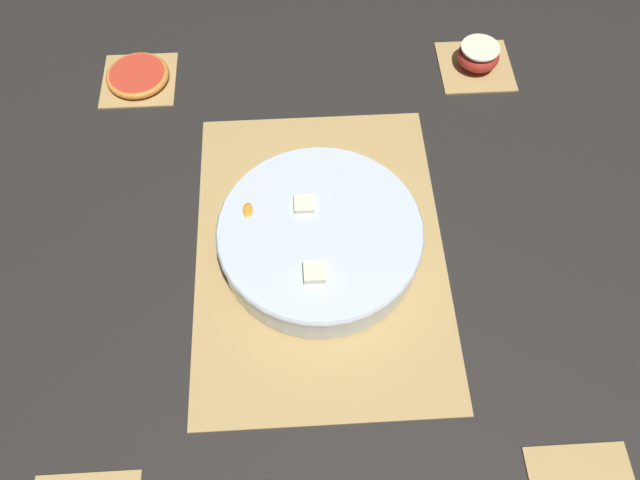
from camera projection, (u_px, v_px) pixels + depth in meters
name	position (u px, v px, depth m)	size (l,w,h in m)	color
ground_plane	(320.00, 250.00, 0.87)	(6.00, 6.00, 0.00)	black
bamboo_mat_center	(320.00, 249.00, 0.87)	(0.48, 0.34, 0.01)	tan
coaster_mat_near_left	(139.00, 80.00, 1.03)	(0.12, 0.12, 0.01)	tan
coaster_mat_far_left	(475.00, 66.00, 1.05)	(0.12, 0.12, 0.01)	tan
fruit_salad_bowl	(320.00, 236.00, 0.84)	(0.28, 0.28, 0.06)	silver
apple_half	(478.00, 55.00, 1.03)	(0.07, 0.07, 0.04)	#B72D23
grapefruit_slice	(138.00, 76.00, 1.02)	(0.10, 0.10, 0.01)	red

